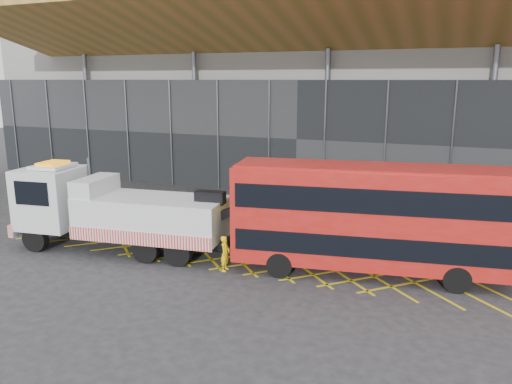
% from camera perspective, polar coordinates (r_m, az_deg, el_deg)
% --- Properties ---
extents(ground_plane, '(120.00, 120.00, 0.00)m').
position_cam_1_polar(ground_plane, '(26.11, -7.39, -5.26)').
color(ground_plane, '#272729').
extents(road_markings, '(24.76, 7.16, 0.01)m').
position_cam_1_polar(road_markings, '(24.46, 0.84, -6.40)').
color(road_markings, gold).
rests_on(road_markings, ground_plane).
extents(construction_building, '(55.00, 23.97, 18.00)m').
position_cam_1_polar(construction_building, '(41.28, 7.77, 13.96)').
color(construction_building, gray).
rests_on(construction_building, ground_plane).
extents(recovery_truck, '(12.21, 4.12, 4.23)m').
position_cam_1_polar(recovery_truck, '(24.63, -16.05, -2.04)').
color(recovery_truck, black).
rests_on(recovery_truck, ground_plane).
extents(bus_towed, '(11.65, 4.46, 4.63)m').
position_cam_1_polar(bus_towed, '(21.05, 13.02, -2.61)').
color(bus_towed, '#AD140F').
rests_on(bus_towed, ground_plane).
extents(worker, '(0.42, 0.59, 1.54)m').
position_cam_1_polar(worker, '(21.49, -3.55, -7.02)').
color(worker, yellow).
rests_on(worker, ground_plane).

